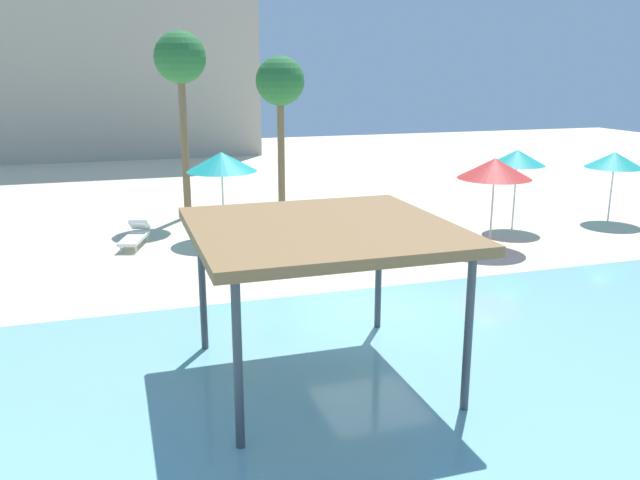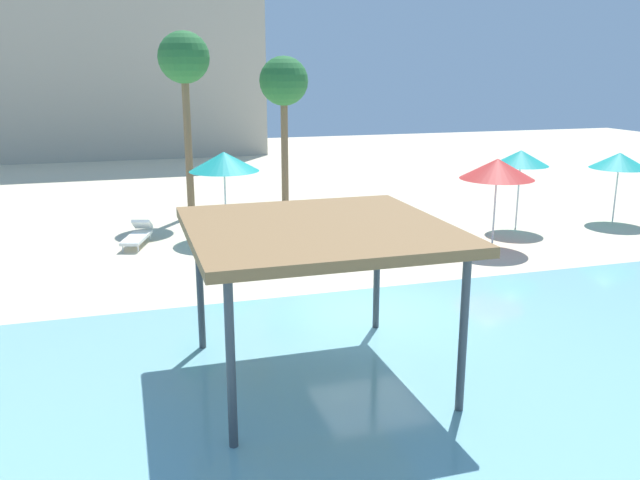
{
  "view_description": "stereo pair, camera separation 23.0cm",
  "coord_description": "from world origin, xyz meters",
  "px_view_note": "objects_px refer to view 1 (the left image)",
  "views": [
    {
      "loc": [
        -5.57,
        -13.49,
        5.55
      ],
      "look_at": [
        -0.65,
        2.0,
        1.3
      ],
      "focal_mm": 36.85,
      "sensor_mm": 36.0,
      "label": 1
    },
    {
      "loc": [
        -5.35,
        -13.56,
        5.55
      ],
      "look_at": [
        -0.65,
        2.0,
        1.3
      ],
      "focal_mm": 36.85,
      "sensor_mm": 36.0,
      "label": 2
    }
  ],
  "objects_px": {
    "shade_pavilion": "(322,234)",
    "beach_umbrella_red_2": "(495,168)",
    "palm_tree_1": "(280,85)",
    "palm_tree_0": "(180,63)",
    "beach_umbrella_teal_5": "(615,160)",
    "lounge_chair_0": "(135,235)",
    "beach_umbrella_teal_4": "(517,158)",
    "beach_umbrella_teal_3": "(221,162)"
  },
  "relations": [
    {
      "from": "shade_pavilion",
      "to": "beach_umbrella_red_2",
      "type": "height_order",
      "value": "shade_pavilion"
    },
    {
      "from": "beach_umbrella_red_2",
      "to": "palm_tree_1",
      "type": "bearing_deg",
      "value": 124.03
    },
    {
      "from": "palm_tree_0",
      "to": "shade_pavilion",
      "type": "bearing_deg",
      "value": -87.04
    },
    {
      "from": "beach_umbrella_red_2",
      "to": "palm_tree_1",
      "type": "xyz_separation_m",
      "value": [
        -5.03,
        7.46,
        2.45
      ]
    },
    {
      "from": "beach_umbrella_teal_5",
      "to": "lounge_chair_0",
      "type": "xyz_separation_m",
      "value": [
        -17.13,
        1.73,
        -1.96
      ]
    },
    {
      "from": "lounge_chair_0",
      "to": "shade_pavilion",
      "type": "bearing_deg",
      "value": 32.21
    },
    {
      "from": "shade_pavilion",
      "to": "palm_tree_1",
      "type": "height_order",
      "value": "palm_tree_1"
    },
    {
      "from": "beach_umbrella_teal_5",
      "to": "lounge_chair_0",
      "type": "distance_m",
      "value": 17.33
    },
    {
      "from": "beach_umbrella_teal_5",
      "to": "lounge_chair_0",
      "type": "relative_size",
      "value": 1.3
    },
    {
      "from": "beach_umbrella_teal_4",
      "to": "palm_tree_1",
      "type": "height_order",
      "value": "palm_tree_1"
    },
    {
      "from": "lounge_chair_0",
      "to": "palm_tree_0",
      "type": "xyz_separation_m",
      "value": [
        2.13,
        3.8,
        5.44
      ]
    },
    {
      "from": "beach_umbrella_teal_3",
      "to": "beach_umbrella_teal_4",
      "type": "bearing_deg",
      "value": -9.68
    },
    {
      "from": "shade_pavilion",
      "to": "palm_tree_1",
      "type": "xyz_separation_m",
      "value": [
        3.03,
        14.77,
        2.21
      ]
    },
    {
      "from": "beach_umbrella_teal_4",
      "to": "palm_tree_1",
      "type": "bearing_deg",
      "value": 141.96
    },
    {
      "from": "beach_umbrella_red_2",
      "to": "palm_tree_1",
      "type": "relative_size",
      "value": 0.47
    },
    {
      "from": "beach_umbrella_teal_5",
      "to": "palm_tree_1",
      "type": "distance_m",
      "value": 12.85
    },
    {
      "from": "beach_umbrella_teal_3",
      "to": "palm_tree_0",
      "type": "bearing_deg",
      "value": 101.93
    },
    {
      "from": "beach_umbrella_red_2",
      "to": "beach_umbrella_teal_4",
      "type": "bearing_deg",
      "value": 42.09
    },
    {
      "from": "beach_umbrella_teal_4",
      "to": "lounge_chair_0",
      "type": "xyz_separation_m",
      "value": [
        -13.03,
        1.62,
        -2.2
      ]
    },
    {
      "from": "beach_umbrella_red_2",
      "to": "beach_umbrella_teal_3",
      "type": "distance_m",
      "value": 8.82
    },
    {
      "from": "shade_pavilion",
      "to": "lounge_chair_0",
      "type": "bearing_deg",
      "value": 104.91
    },
    {
      "from": "beach_umbrella_teal_3",
      "to": "beach_umbrella_teal_5",
      "type": "bearing_deg",
      "value": -7.36
    },
    {
      "from": "beach_umbrella_teal_4",
      "to": "palm_tree_1",
      "type": "relative_size",
      "value": 0.46
    },
    {
      "from": "shade_pavilion",
      "to": "beach_umbrella_teal_4",
      "type": "xyz_separation_m",
      "value": [
        10.15,
        9.2,
        -0.21
      ]
    },
    {
      "from": "beach_umbrella_teal_4",
      "to": "palm_tree_1",
      "type": "xyz_separation_m",
      "value": [
        -7.12,
        5.57,
        2.42
      ]
    },
    {
      "from": "beach_umbrella_teal_3",
      "to": "lounge_chair_0",
      "type": "xyz_separation_m",
      "value": [
        -2.91,
        -0.11,
        -2.25
      ]
    },
    {
      "from": "beach_umbrella_teal_5",
      "to": "lounge_chair_0",
      "type": "height_order",
      "value": "beach_umbrella_teal_5"
    },
    {
      "from": "beach_umbrella_teal_5",
      "to": "palm_tree_1",
      "type": "xyz_separation_m",
      "value": [
        -11.22,
        5.68,
        2.66
      ]
    },
    {
      "from": "beach_umbrella_teal_4",
      "to": "lounge_chair_0",
      "type": "distance_m",
      "value": 13.32
    },
    {
      "from": "beach_umbrella_red_2",
      "to": "palm_tree_0",
      "type": "bearing_deg",
      "value": 140.37
    },
    {
      "from": "beach_umbrella_teal_4",
      "to": "lounge_chair_0",
      "type": "bearing_deg",
      "value": 172.92
    },
    {
      "from": "beach_umbrella_red_2",
      "to": "beach_umbrella_teal_3",
      "type": "relative_size",
      "value": 0.97
    },
    {
      "from": "shade_pavilion",
      "to": "beach_umbrella_teal_5",
      "type": "xyz_separation_m",
      "value": [
        14.25,
        9.09,
        -0.45
      ]
    },
    {
      "from": "beach_umbrella_teal_5",
      "to": "palm_tree_0",
      "type": "height_order",
      "value": "palm_tree_0"
    },
    {
      "from": "palm_tree_0",
      "to": "lounge_chair_0",
      "type": "bearing_deg",
      "value": -119.2
    },
    {
      "from": "lounge_chair_0",
      "to": "palm_tree_1",
      "type": "relative_size",
      "value": 0.33
    },
    {
      "from": "beach_umbrella_red_2",
      "to": "beach_umbrella_teal_4",
      "type": "relative_size",
      "value": 1.01
    },
    {
      "from": "shade_pavilion",
      "to": "beach_umbrella_teal_3",
      "type": "bearing_deg",
      "value": 89.87
    },
    {
      "from": "beach_umbrella_red_2",
      "to": "lounge_chair_0",
      "type": "relative_size",
      "value": 1.42
    },
    {
      "from": "beach_umbrella_teal_4",
      "to": "palm_tree_0",
      "type": "distance_m",
      "value": 12.6
    },
    {
      "from": "lounge_chair_0",
      "to": "beach_umbrella_red_2",
      "type": "bearing_deg",
      "value": 89.56
    },
    {
      "from": "lounge_chair_0",
      "to": "palm_tree_1",
      "type": "bearing_deg",
      "value": 141.06
    }
  ]
}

